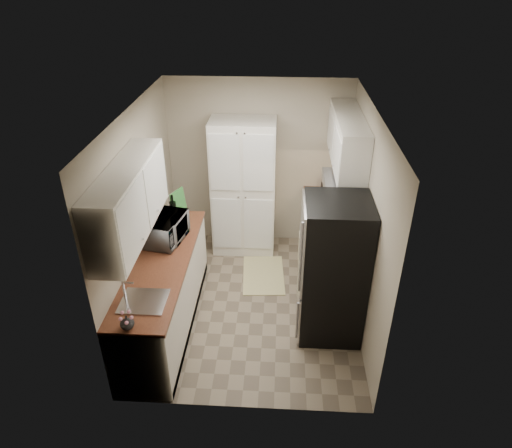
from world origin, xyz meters
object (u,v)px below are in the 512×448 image
microwave (166,229)px  toaster_oven (335,192)px  pantry_cabinet (244,188)px  electric_range (328,257)px  refrigerator (333,270)px  wine_bottle (173,209)px

microwave → toaster_oven: 2.44m
pantry_cabinet → electric_range: bearing=-38.2°
pantry_cabinet → refrigerator: (1.14, -1.73, -0.15)m
microwave → toaster_oven: (2.11, 1.22, -0.05)m
microwave → electric_range: bearing=-67.4°
pantry_cabinet → wine_bottle: (-0.83, -0.85, 0.09)m
electric_range → microwave: size_ratio=1.98×
microwave → wine_bottle: wine_bottle is taller
pantry_cabinet → refrigerator: pantry_cabinet is taller
pantry_cabinet → toaster_oven: 1.29m
electric_range → toaster_oven: size_ratio=2.96×
refrigerator → microwave: 2.01m
refrigerator → wine_bottle: size_ratio=5.10×
electric_range → wine_bottle: wine_bottle is taller
electric_range → pantry_cabinet: bearing=141.8°
wine_bottle → toaster_oven: (2.12, 0.74, -0.06)m
refrigerator → wine_bottle: bearing=156.0°
toaster_oven → microwave: bearing=-161.0°
microwave → wine_bottle: 0.48m
pantry_cabinet → toaster_oven: pantry_cabinet is taller
refrigerator → wine_bottle: refrigerator is taller
electric_range → refrigerator: (-0.03, -0.80, 0.37)m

